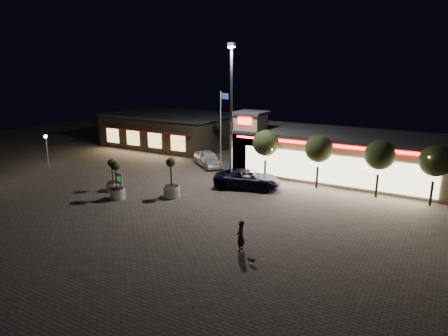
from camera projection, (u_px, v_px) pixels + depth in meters
The scene contains 18 objects.
ground at pixel (157, 208), 30.45m from camera, with size 90.00×90.00×0.00m, color #61594E.
retail_building at pixel (338, 154), 38.55m from camera, with size 20.40×8.40×6.10m.
restaurant_building at pixel (170, 129), 53.41m from camera, with size 16.40×11.00×4.30m.
floodlight_pole at pixel (231, 107), 34.41m from camera, with size 0.60×0.40×12.38m.
flagpole at pixel (222, 123), 41.06m from camera, with size 0.95×0.10×8.00m.
lamp_post_west at pixel (46, 144), 41.89m from camera, with size 0.36×0.36×3.48m.
string_tree_a at pixel (266, 143), 36.83m from camera, with size 2.42×2.42×4.79m.
string_tree_b at pixel (319, 149), 34.41m from camera, with size 2.42×2.42×4.79m.
string_tree_c at pixel (380, 155), 31.99m from camera, with size 2.42×2.42×4.79m.
string_tree_d at pixel (436, 161), 30.06m from camera, with size 2.42×2.42×4.79m.
pickup_truck at pixel (247, 179), 35.15m from camera, with size 2.71×5.87×1.63m, color black.
white_sedan at pixel (208, 159), 42.61m from camera, with size 1.98×4.93×1.68m, color silver.
pedestrian at pixel (241, 236), 23.22m from camera, with size 0.68×0.45×1.86m, color black.
dog at pixel (252, 260), 21.82m from camera, with size 0.49×0.28×0.26m.
planter_left at pixel (113, 181), 34.39m from camera, with size 1.15×1.15×2.82m.
planter_mid at pixel (117, 187), 32.32m from camera, with size 1.27×1.27×3.13m.
planter_right at pixel (171, 185), 32.73m from camera, with size 1.36×1.36×3.34m.
valet_sign at pixel (119, 181), 32.06m from camera, with size 0.73×0.13×2.20m.
Camera 1 is at (18.76, -22.30, 10.63)m, focal length 32.00 mm.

